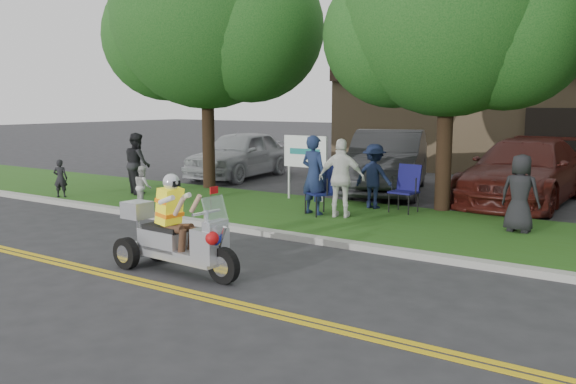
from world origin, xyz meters
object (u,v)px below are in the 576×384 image
Objects in this scene: lawn_chair_b at (406,185)px; spectator_adult_left at (314,175)px; trike_scooter at (174,238)px; parked_car_left at (388,162)px; lawn_chair_a at (325,186)px; spectator_adult_right at (342,178)px; spectator_adult_mid at (137,163)px; parked_car_mid at (521,177)px; parked_car_right at (524,172)px; parked_car_far_left at (240,154)px.

lawn_chair_b is 2.17m from spectator_adult_left.
trike_scooter is 0.43× the size of parked_car_left.
spectator_adult_right is (0.46, -0.09, 0.22)m from lawn_chair_a.
parked_car_mid is (8.81, 5.41, -0.32)m from spectator_adult_mid.
lawn_chair_a is at bearing -107.91° from parked_car_mid.
parked_car_left is 3.70m from parked_car_right.
parked_car_right is (3.15, 4.67, 0.09)m from lawn_chair_a.
spectator_adult_mid is at bearing -16.99° from spectator_adult_right.
parked_car_left is (5.71, -0.39, 0.08)m from parked_car_far_left.
parked_car_mid is at bearing 90.73° from lawn_chair_a.
spectator_adult_right is 0.30× the size of parked_car_right.
trike_scooter is at bearing -93.05° from parked_car_mid.
parked_car_far_left is (-6.54, 9.80, 0.28)m from trike_scooter.
parked_car_right reaches higher than lawn_chair_a.
spectator_adult_right is 4.60m from parked_car_left.
parked_car_right is (9.41, -0.12, 0.02)m from parked_car_far_left.
parked_car_far_left is at bearing 126.27° from trike_scooter.
trike_scooter is 10.58m from parked_car_mid.
spectator_adult_left reaches higher than lawn_chair_a.
lawn_chair_a is 0.66× the size of spectator_adult_right.
parked_car_mid is 0.78× the size of parked_car_right.
lawn_chair_b is 0.24× the size of parked_car_mid.
parked_car_mid is 0.62m from parked_car_right.
parked_car_right is at bearing -58.97° from parked_car_mid.
parked_car_left reaches higher than parked_car_far_left.
spectator_adult_right is 8.30m from parked_car_far_left.
spectator_adult_right is (6.31, 0.09, 0.02)m from spectator_adult_mid.
parked_car_left is at bearing -155.15° from parked_car_mid.
trike_scooter is at bearing -105.26° from parked_car_right.
spectator_adult_right reaches higher than spectator_adult_mid.
spectator_adult_left is at bearing -46.46° from parked_car_far_left.
trike_scooter is at bearing -95.23° from lawn_chair_b.
spectator_adult_left is at bearing -152.23° from spectator_adult_mid.
spectator_adult_right reaches higher than lawn_chair_b.
trike_scooter is at bearing -63.56° from parked_car_far_left.
parked_car_left is (-0.54, 4.40, 0.16)m from lawn_chair_a.
spectator_adult_right is 5.48m from parked_car_right.
lawn_chair_a is 1.90m from lawn_chair_b.
parked_car_far_left is 5.73m from parked_car_left.
parked_car_right is (3.39, 4.78, -0.16)m from spectator_adult_left.
spectator_adult_mid is at bearing -92.63° from parked_car_far_left.
trike_scooter is 7.81m from spectator_adult_mid.
parked_car_left is at bearing -11.21° from parked_car_far_left.
spectator_adult_right reaches higher than trike_scooter.
lawn_chair_a is 0.20× the size of parked_car_right.
spectator_adult_left is 0.70m from spectator_adult_right.
lawn_chair_a is 0.21× the size of parked_car_left.
lawn_chair_a is 0.64× the size of spectator_adult_left.
trike_scooter is 0.49× the size of parked_car_far_left.
lawn_chair_b is 0.61× the size of spectator_adult_left.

